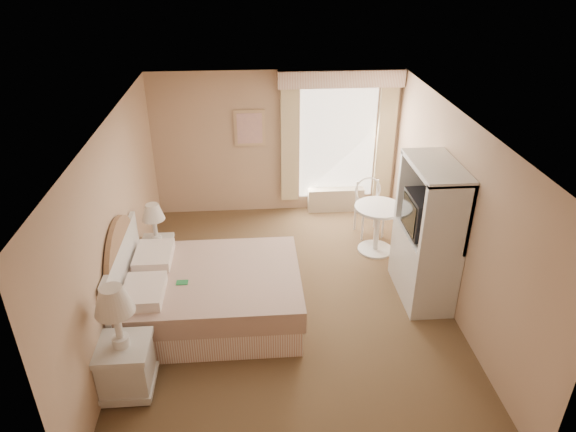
{
  "coord_description": "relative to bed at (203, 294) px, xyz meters",
  "views": [
    {
      "loc": [
        -0.45,
        -5.58,
        4.28
      ],
      "look_at": [
        0.01,
        0.3,
        1.14
      ],
      "focal_mm": 32.0,
      "sensor_mm": 36.0,
      "label": 1
    }
  ],
  "objects": [
    {
      "name": "room",
      "position": [
        1.11,
        0.25,
        0.88
      ],
      "size": [
        4.21,
        5.51,
        2.51
      ],
      "color": "brown",
      "rests_on": "ground"
    },
    {
      "name": "window",
      "position": [
        2.16,
        2.91,
        0.97
      ],
      "size": [
        2.05,
        0.22,
        2.51
      ],
      "color": "white",
      "rests_on": "room"
    },
    {
      "name": "framed_art",
      "position": [
        0.66,
        2.97,
        1.18
      ],
      "size": [
        0.52,
        0.04,
        0.62
      ],
      "color": "tan",
      "rests_on": "room"
    },
    {
      "name": "bed",
      "position": [
        0.0,
        0.0,
        0.0
      ],
      "size": [
        2.22,
        1.74,
        1.54
      ],
      "color": "tan",
      "rests_on": "room"
    },
    {
      "name": "nightstand_near",
      "position": [
        -0.73,
        -1.18,
        0.13
      ],
      "size": [
        0.55,
        0.55,
        1.33
      ],
      "color": "silver",
      "rests_on": "room"
    },
    {
      "name": "nightstand_far",
      "position": [
        -0.73,
        1.13,
        0.04
      ],
      "size": [
        0.44,
        0.44,
        1.07
      ],
      "color": "silver",
      "rests_on": "room"
    },
    {
      "name": "round_table",
      "position": [
        2.57,
        1.44,
        0.15
      ],
      "size": [
        0.73,
        0.73,
        0.77
      ],
      "color": "silver",
      "rests_on": "room"
    },
    {
      "name": "cafe_chair",
      "position": [
        2.56,
        2.04,
        0.18
      ],
      "size": [
        0.52,
        0.52,
        0.95
      ],
      "rotation": [
        0.0,
        0.0,
        0.15
      ],
      "color": "silver",
      "rests_on": "room"
    },
    {
      "name": "armoire",
      "position": [
        2.93,
        0.29,
        0.42
      ],
      "size": [
        0.58,
        1.15,
        1.92
      ],
      "color": "silver",
      "rests_on": "room"
    }
  ]
}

